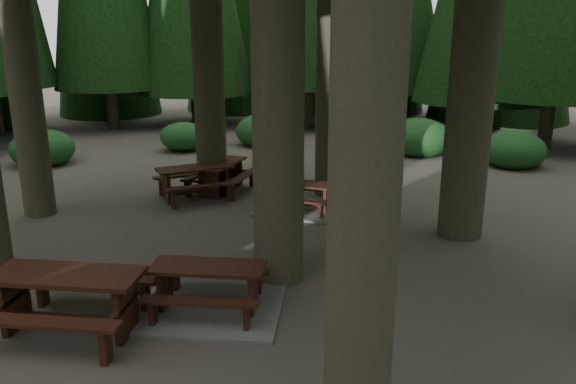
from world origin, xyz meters
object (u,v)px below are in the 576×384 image
Objects in this scene: picnic_table_b at (221,172)px; picnic_table_e at (68,293)px; picnic_table_a at (209,295)px; picnic_table_f at (196,177)px; picnic_table_c at (302,201)px.

picnic_table_e is at bearing -171.09° from picnic_table_b.
picnic_table_f is (-4.61, 3.99, 0.29)m from picnic_table_a.
picnic_table_e reaches higher than picnic_table_f.
picnic_table_a is at bearing 25.77° from picnic_table_e.
picnic_table_b is at bearing 87.04° from picnic_table_e.
picnic_table_c is 6.54m from picnic_table_e.
picnic_table_f is (-0.08, -0.84, 0.02)m from picnic_table_b.
picnic_table_c is 1.03× the size of picnic_table_f.
picnic_table_a is 1.19× the size of picnic_table_f.
picnic_table_b is 0.90× the size of picnic_table_c.
picnic_table_c is (-1.88, 4.84, -0.03)m from picnic_table_a.
picnic_table_e reaches higher than picnic_table_c.
picnic_table_c is 0.92× the size of picnic_table_e.
picnic_table_c is (2.65, 0.01, -0.30)m from picnic_table_b.
picnic_table_c is at bearing 66.00° from picnic_table_e.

